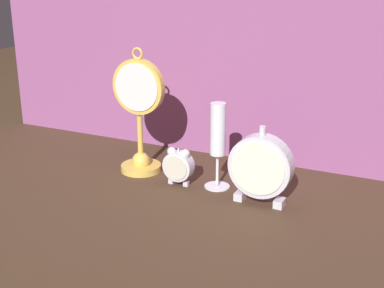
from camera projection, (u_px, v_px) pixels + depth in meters
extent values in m
plane|color=#422D1E|center=(177.00, 200.00, 1.21)|extent=(4.00, 4.00, 0.00)
cube|color=#8E4C7F|center=(233.00, 39.00, 1.38)|extent=(1.48, 0.01, 0.65)
cylinder|color=gold|center=(141.00, 167.00, 1.38)|extent=(0.10, 0.10, 0.02)
sphere|color=gold|center=(141.00, 161.00, 1.37)|extent=(0.05, 0.05, 0.05)
cylinder|color=gold|center=(140.00, 141.00, 1.35)|extent=(0.01, 0.01, 0.13)
cylinder|color=gold|center=(138.00, 87.00, 1.31)|extent=(0.14, 0.02, 0.14)
cylinder|color=silver|center=(136.00, 87.00, 1.30)|extent=(0.12, 0.00, 0.12)
torus|color=gold|center=(137.00, 53.00, 1.28)|extent=(0.03, 0.01, 0.03)
cube|color=silver|center=(171.00, 181.00, 1.30)|extent=(0.01, 0.01, 0.01)
cube|color=silver|center=(186.00, 184.00, 1.28)|extent=(0.01, 0.01, 0.01)
cylinder|color=silver|center=(179.00, 166.00, 1.28)|extent=(0.07, 0.03, 0.07)
cylinder|color=beige|center=(175.00, 168.00, 1.26)|extent=(0.06, 0.00, 0.06)
sphere|color=silver|center=(172.00, 151.00, 1.27)|extent=(0.02, 0.02, 0.02)
sphere|color=silver|center=(185.00, 154.00, 1.26)|extent=(0.02, 0.02, 0.02)
cylinder|color=silver|center=(178.00, 151.00, 1.26)|extent=(0.00, 0.00, 0.01)
cube|color=silver|center=(240.00, 196.00, 1.21)|extent=(0.02, 0.03, 0.02)
cube|color=silver|center=(279.00, 203.00, 1.17)|extent=(0.02, 0.03, 0.02)
cylinder|color=silver|center=(261.00, 166.00, 1.17)|extent=(0.14, 0.04, 0.14)
cylinder|color=silver|center=(258.00, 169.00, 1.15)|extent=(0.12, 0.00, 0.12)
cylinder|color=silver|center=(262.00, 131.00, 1.14)|extent=(0.01, 0.01, 0.02)
cylinder|color=silver|center=(217.00, 186.00, 1.28)|extent=(0.06, 0.06, 0.01)
cylinder|color=silver|center=(217.00, 170.00, 1.26)|extent=(0.01, 0.01, 0.08)
cylinder|color=white|center=(218.00, 129.00, 1.23)|extent=(0.04, 0.04, 0.12)
cylinder|color=#DBC675|center=(218.00, 138.00, 1.24)|extent=(0.03, 0.03, 0.08)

